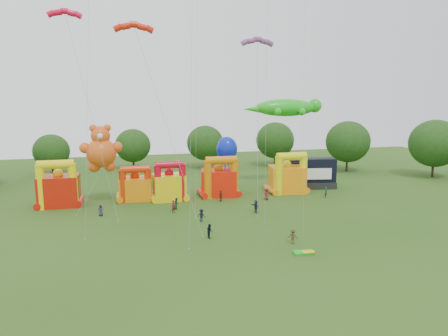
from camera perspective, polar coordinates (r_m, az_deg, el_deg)
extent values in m
plane|color=#264C15|center=(38.30, 3.13, -13.57)|extent=(160.00, 160.00, 0.00)
cylinder|color=#352314|center=(89.79, 27.67, 0.09)|extent=(0.44, 0.44, 3.93)
ellipsoid|color=#1D4013|center=(89.22, 27.91, 3.13)|extent=(9.83, 9.82, 9.39)
cylinder|color=#352314|center=(90.19, 17.14, 0.73)|extent=(0.44, 0.44, 3.72)
ellipsoid|color=#1D4013|center=(89.63, 17.28, 3.61)|extent=(9.30, 9.30, 8.89)
cylinder|color=#352314|center=(93.73, 7.25, 1.34)|extent=(0.44, 0.44, 3.51)
ellipsoid|color=#1D4013|center=(93.22, 7.31, 3.95)|extent=(8.77, 8.78, 8.39)
cylinder|color=#352314|center=(90.60, -2.68, 1.06)|extent=(0.44, 0.44, 3.30)
ellipsoid|color=#1D4013|center=(90.09, -2.70, 3.59)|extent=(8.25, 8.25, 7.88)
cylinder|color=#352314|center=(90.66, -12.80, 0.77)|extent=(0.44, 0.44, 3.09)
ellipsoid|color=#1D4013|center=(90.18, -12.88, 3.14)|extent=(7.73, 7.72, 7.38)
cylinder|color=#352314|center=(88.96, -23.28, -0.01)|extent=(0.44, 0.44, 2.88)
ellipsoid|color=#1D4013|center=(88.49, -23.43, 2.23)|extent=(7.20, 7.20, 6.88)
cube|color=red|center=(62.48, -22.47, -3.03)|extent=(5.62, 4.57, 4.42)
cylinder|color=yellow|center=(61.10, -24.69, -2.54)|extent=(1.20, 1.20, 6.31)
cylinder|color=yellow|center=(60.49, -20.73, -2.40)|extent=(1.20, 1.20, 6.31)
cylinder|color=yellow|center=(60.22, -22.91, 0.47)|extent=(4.84, 1.26, 1.26)
sphere|color=yellow|center=(62.01, -22.62, -0.76)|extent=(1.40, 1.40, 1.40)
cube|color=orange|center=(62.86, -12.56, -2.89)|extent=(5.00, 4.10, 3.47)
cylinder|color=red|center=(61.32, -14.27, -2.55)|extent=(1.05, 1.05, 4.96)
cylinder|color=red|center=(61.44, -10.80, -2.40)|extent=(1.05, 1.05, 4.96)
cylinder|color=red|center=(60.89, -12.62, -0.19)|extent=(4.25, 1.10, 1.10)
sphere|color=red|center=(62.46, -12.63, -1.06)|extent=(1.40, 1.40, 1.40)
cube|color=yellow|center=(61.73, -7.82, -2.73)|extent=(4.82, 3.90, 3.97)
cylinder|color=red|center=(60.03, -9.43, -2.29)|extent=(1.04, 1.04, 5.68)
cylinder|color=red|center=(60.47, -5.94, -2.13)|extent=(1.04, 1.04, 5.68)
cylinder|color=red|center=(59.71, -7.74, 0.46)|extent=(4.21, 1.09, 1.09)
sphere|color=red|center=(61.29, -7.87, -0.64)|extent=(1.40, 1.40, 1.40)
cube|color=red|center=(64.09, -0.76, -2.10)|extent=(6.35, 5.53, 4.16)
cylinder|color=orange|center=(61.91, -2.33, -1.68)|extent=(1.21, 1.21, 5.94)
cylinder|color=orange|center=(62.96, 1.49, -1.49)|extent=(1.21, 1.21, 5.94)
cylinder|color=orange|center=(61.89, -0.41, 1.11)|extent=(4.90, 1.27, 1.27)
sphere|color=orange|center=(63.65, -0.77, 0.00)|extent=(1.40, 1.40, 1.40)
cube|color=orange|center=(67.15, 8.96, -1.59)|extent=(6.27, 5.36, 4.37)
cylinder|color=yellow|center=(64.67, 7.79, -1.14)|extent=(1.23, 1.23, 6.24)
cylinder|color=yellow|center=(66.44, 11.25, -0.95)|extent=(1.23, 1.23, 6.24)
cylinder|color=yellow|center=(65.03, 9.62, 1.66)|extent=(4.96, 1.29, 1.29)
sphere|color=yellow|center=(66.72, 9.01, 0.51)|extent=(1.40, 1.40, 1.40)
cube|color=black|center=(71.48, 12.35, -2.36)|extent=(8.61, 4.55, 1.10)
cube|color=black|center=(71.17, 12.35, -0.28)|extent=(8.53, 4.15, 4.09)
cube|color=white|center=(69.86, 12.92, -0.82)|extent=(5.56, 1.14, 1.92)
cylinder|color=black|center=(69.01, 10.38, -2.84)|extent=(0.30, 0.90, 0.90)
cylinder|color=black|center=(72.00, 15.11, -2.50)|extent=(0.30, 0.90, 0.90)
sphere|color=#DD5618|center=(60.86, -17.12, 2.08)|extent=(4.30, 4.30, 4.30)
sphere|color=#DD5618|center=(60.60, -17.23, 4.47)|extent=(2.74, 2.74, 2.74)
sphere|color=#DD5618|center=(60.57, -18.21, 5.44)|extent=(1.08, 1.08, 1.08)
sphere|color=#DD5618|center=(60.49, -16.36, 5.52)|extent=(1.08, 1.08, 1.08)
sphere|color=#DD5618|center=(60.91, -19.27, 2.72)|extent=(1.57, 1.57, 1.57)
sphere|color=#DD5618|center=(60.72, -15.03, 2.91)|extent=(1.57, 1.57, 1.57)
sphere|color=#DD5618|center=(61.19, -18.03, 0.22)|extent=(1.76, 1.76, 1.76)
sphere|color=#DD5618|center=(61.10, -16.02, 0.31)|extent=(1.76, 1.76, 1.76)
sphere|color=white|center=(59.29, -17.28, 4.36)|extent=(0.78, 0.78, 0.78)
ellipsoid|color=green|center=(71.88, 8.83, 8.52)|extent=(11.44, 3.58, 3.04)
sphere|color=green|center=(74.29, 12.84, 8.69)|extent=(2.46, 2.46, 2.46)
cone|color=green|center=(69.78, 4.40, 8.39)|extent=(4.47, 1.79, 1.79)
sphere|color=green|center=(74.44, 9.86, 8.01)|extent=(1.34, 1.34, 1.34)
sphere|color=green|center=(71.20, 11.06, 7.91)|extent=(1.34, 1.34, 1.34)
sphere|color=green|center=(72.70, 6.62, 8.05)|extent=(1.34, 1.34, 1.34)
sphere|color=green|center=(69.38, 7.70, 7.96)|extent=(1.34, 1.34, 1.34)
ellipsoid|color=#0C21BC|center=(67.95, 0.41, 2.71)|extent=(3.58, 3.58, 4.29)
cone|color=#591E8C|center=(68.52, 1.34, 1.11)|extent=(0.80, 0.80, 2.86)
cone|color=#591E8C|center=(69.33, 0.65, 1.21)|extent=(0.80, 0.80, 2.86)
cone|color=#591E8C|center=(69.03, -0.28, 1.17)|extent=(0.80, 0.80, 2.86)
cone|color=#591E8C|center=(67.92, -0.54, 1.04)|extent=(0.80, 0.80, 2.86)
cone|color=#591E8C|center=(67.10, 0.15, 0.93)|extent=(0.80, 0.80, 2.86)
cone|color=#591E8C|center=(67.41, 1.10, 0.97)|extent=(0.80, 0.80, 2.86)
cube|color=green|center=(41.39, 11.27, -11.76)|extent=(2.07, 1.15, 0.24)
cube|color=yellow|center=(41.26, 11.97, -11.64)|extent=(1.24, 0.69, 0.10)
imported|color=#2B2741|center=(55.44, -17.21, -5.79)|extent=(0.79, 0.55, 1.55)
imported|color=maroon|center=(54.79, -7.22, -5.48)|extent=(0.77, 0.72, 1.77)
imported|color=#1B4431|center=(56.49, -6.77, -5.06)|extent=(0.65, 0.83, 1.68)
imported|color=black|center=(50.63, -3.22, -6.77)|extent=(1.21, 1.08, 1.62)
imported|color=#46341C|center=(60.40, -0.47, -4.01)|extent=(0.89, 1.08, 1.72)
imported|color=#282D43|center=(54.54, 4.57, -5.48)|extent=(0.92, 1.77, 1.82)
imported|color=maroon|center=(61.71, 6.09, -3.74)|extent=(0.89, 0.59, 1.79)
imported|color=#1A412A|center=(64.78, 14.37, -3.38)|extent=(0.68, 0.75, 1.73)
imported|color=black|center=(44.86, -2.06, -8.97)|extent=(0.66, 0.81, 1.57)
imported|color=#45371B|center=(43.68, 9.83, -9.58)|extent=(1.21, 1.12, 1.63)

